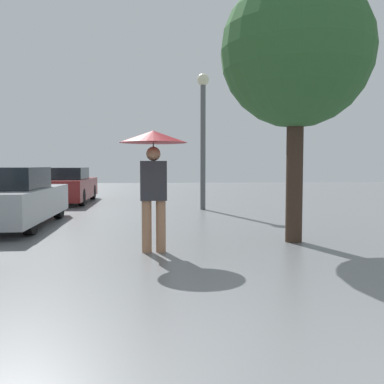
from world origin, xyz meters
TOP-DOWN VIEW (x-y plane):
  - pedestrian at (-0.12, 4.32)m, footprint 1.05×1.05m
  - parked_car_middle at (-3.31, 7.45)m, footprint 1.80×4.20m
  - parked_car_farthest at (-3.23, 13.37)m, footprint 1.76×4.37m
  - tree at (2.33, 4.98)m, footprint 2.61×2.61m
  - street_lamp at (1.41, 10.58)m, footprint 0.36×0.36m

SIDE VIEW (x-z plane):
  - parked_car_farthest at x=-3.23m, z-range -0.03..1.22m
  - parked_car_middle at x=-3.31m, z-range -0.04..1.26m
  - pedestrian at x=-0.12m, z-range 0.54..2.42m
  - street_lamp at x=1.41m, z-range 0.54..4.61m
  - tree at x=2.33m, z-range 0.97..5.58m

